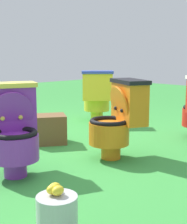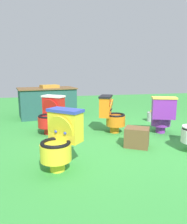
# 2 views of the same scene
# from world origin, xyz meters

# --- Properties ---
(ground) EXTENTS (14.00, 14.00, 0.00)m
(ground) POSITION_xyz_m (0.00, 0.00, 0.00)
(ground) COLOR green
(toilet_yellow) EXTENTS (0.63, 0.63, 0.73)m
(toilet_yellow) POSITION_xyz_m (-1.12, -0.91, 0.37)
(toilet_yellow) COLOR yellow
(toilet_yellow) RESTS_ON ground
(toilet_orange) EXTENTS (0.62, 0.57, 0.73)m
(toilet_orange) POSITION_xyz_m (-0.05, 0.45, 0.37)
(toilet_orange) COLOR orange
(toilet_orange) RESTS_ON ground
(toilet_purple) EXTENTS (0.55, 0.60, 0.73)m
(toilet_purple) POSITION_xyz_m (0.87, 0.13, 0.37)
(toilet_purple) COLOR purple
(toilet_purple) RESTS_ON ground
(small_crate) EXTENTS (0.46, 0.44, 0.31)m
(small_crate) POSITION_xyz_m (0.11, -0.42, 0.15)
(small_crate) COLOR brown
(small_crate) RESTS_ON ground
(lemon_bucket) EXTENTS (0.22, 0.22, 0.28)m
(lemon_bucket) POSITION_xyz_m (1.20, 1.12, 0.12)
(lemon_bucket) COLOR #B7B7BF
(lemon_bucket) RESTS_ON ground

